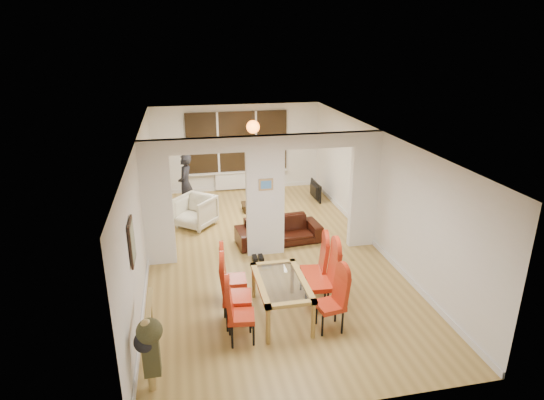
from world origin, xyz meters
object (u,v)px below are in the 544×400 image
object	(u,v)px
dining_chair_lc	(234,276)
coffee_table	(259,207)
dining_chair_la	(241,312)
dining_chair_ra	(330,301)
dining_chair_rb	(322,279)
dining_chair_lb	(237,293)
armchair	(195,211)
television	(313,191)
dining_chair_rc	(313,268)
person	(186,184)
sofa	(279,231)
bowl	(262,202)
dining_table	(281,299)
bottle	(253,199)

from	to	relation	value
dining_chair_lc	coffee_table	xyz separation A→B (m)	(1.23, 4.38, -0.42)
coffee_table	dining_chair_la	bearing A→B (deg)	-102.94
dining_chair_ra	dining_chair_rb	distance (m)	0.56
dining_chair_lb	coffee_table	bearing A→B (deg)	83.35
armchair	television	size ratio (longest dim) A/B	0.96
dining_chair_rc	person	distance (m)	5.13
dining_chair_la	dining_chair_lb	bearing A→B (deg)	97.03
dining_chair_la	television	size ratio (longest dim) A/B	1.14
dining_chair_rb	person	distance (m)	5.58
dining_chair_rb	coffee_table	size ratio (longest dim) A/B	1.26
coffee_table	sofa	bearing A→B (deg)	-87.87
dining_chair_la	dining_chair_lc	bearing A→B (deg)	95.49
dining_chair_lb	bowl	bearing A→B (deg)	82.59
dining_chair_rb	armchair	distance (m)	4.59
armchair	dining_chair_rb	bearing A→B (deg)	-25.28
dining_table	dining_chair_rb	bearing A→B (deg)	4.68
dining_chair_ra	person	size ratio (longest dim) A/B	0.64
dining_chair_lb	television	xyz separation A→B (m)	(2.93, 5.60, -0.32)
dining_chair_lc	sofa	xyz separation A→B (m)	(1.30, 2.29, -0.24)
bowl	coffee_table	bearing A→B (deg)	143.09
coffee_table	bowl	distance (m)	0.15
dining_chair_ra	television	size ratio (longest dim) A/B	1.15
dining_chair_la	bowl	xyz separation A→B (m)	(1.32, 5.43, -0.27)
dining_chair_rc	bottle	xyz separation A→B (m)	(-0.37, 4.37, -0.19)
bottle	sofa	bearing A→B (deg)	-83.14
dining_chair_rc	sofa	bearing A→B (deg)	100.96
bottle	dining_chair_ra	bearing A→B (deg)	-86.46
dining_chair_ra	person	distance (m)	6.08
dining_chair_ra	bowl	distance (m)	5.43
dining_table	dining_chair_rc	world-z (taller)	dining_chair_rc
dining_chair_lc	bottle	bearing A→B (deg)	79.81
dining_table	bottle	bearing A→B (deg)	86.02
dining_chair_lb	person	xyz separation A→B (m)	(-0.67, 5.26, 0.22)
person	bottle	bearing A→B (deg)	90.73
dining_chair_ra	dining_chair_rc	size ratio (longest dim) A/B	0.93
dining_chair_rb	coffee_table	world-z (taller)	dining_chair_rb
dining_chair_lb	coffee_table	world-z (taller)	dining_chair_lb
sofa	coffee_table	size ratio (longest dim) A/B	2.05
dining_chair_lc	person	distance (m)	4.68
dining_chair_ra	armchair	size ratio (longest dim) A/B	1.19
dining_chair_la	person	xyz separation A→B (m)	(-0.67, 5.72, 0.29)
bottle	dining_chair_rc	bearing A→B (deg)	-85.13
dining_chair_lc	dining_chair_rb	world-z (taller)	dining_chair_rb
dining_chair_la	dining_chair_rb	bearing A→B (deg)	28.39
dining_chair_la	sofa	size ratio (longest dim) A/B	0.53
dining_table	dining_chair_lb	distance (m)	0.79
dining_chair_ra	dining_chair_rb	world-z (taller)	dining_chair_rb
sofa	armchair	distance (m)	2.26
armchair	coffee_table	size ratio (longest dim) A/B	0.91
television	dining_chair_la	bearing A→B (deg)	153.03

